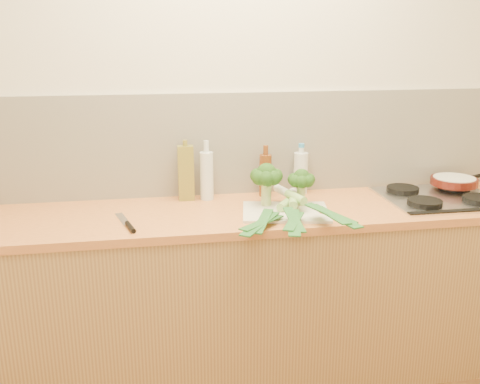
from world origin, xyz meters
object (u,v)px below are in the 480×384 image
object	(u,v)px
gas_hob	(440,197)
skillet	(454,181)
chefs_knife	(128,225)
chopping_board	(286,212)

from	to	relation	value
gas_hob	skillet	world-z (taller)	skillet
gas_hob	chefs_knife	xyz separation A→B (m)	(-1.59, -0.15, -0.01)
gas_hob	skillet	distance (m)	0.20
gas_hob	chopping_board	size ratio (longest dim) A/B	1.42
gas_hob	chopping_board	xyz separation A→B (m)	(-0.85, -0.09, -0.01)
gas_hob	skillet	bearing A→B (deg)	39.80
chopping_board	chefs_knife	bearing A→B (deg)	-164.45
chefs_knife	chopping_board	bearing A→B (deg)	-10.10
chefs_knife	skillet	xyz separation A→B (m)	(1.74, 0.28, 0.05)
gas_hob	skillet	xyz separation A→B (m)	(0.15, 0.12, 0.05)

